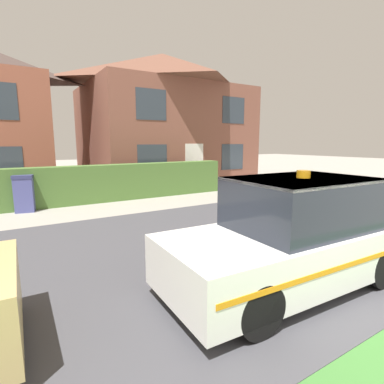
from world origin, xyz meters
TOP-DOWN VIEW (x-y plane):
  - road_strip at (0.00, 4.79)m, footprint 28.00×6.98m
  - garden_hedge at (-0.25, 10.75)m, footprint 9.07×0.62m
  - police_car at (-0.16, 2.64)m, footprint 3.93×1.79m
  - house_right at (4.03, 15.28)m, footprint 8.61×7.12m
  - wheelie_bin at (-3.29, 10.43)m, footprint 0.68×0.72m

SIDE VIEW (x-z plane):
  - road_strip at x=0.00m, z-range 0.00..0.01m
  - wheelie_bin at x=-3.29m, z-range 0.00..1.17m
  - garden_hedge at x=-0.25m, z-range 0.00..1.35m
  - police_car at x=-0.16m, z-range -0.09..1.65m
  - house_right at x=4.03m, z-range 0.07..6.99m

